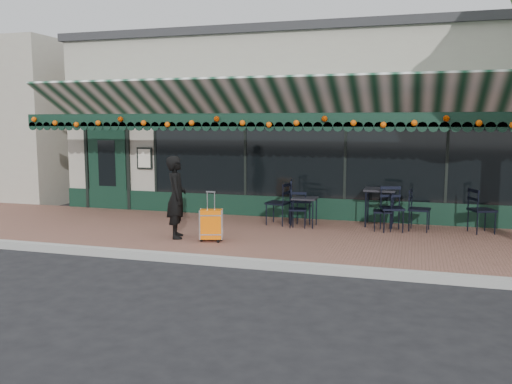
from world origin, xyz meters
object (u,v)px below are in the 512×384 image
(chair_a_front, at_px, (392,209))
(chair_b_right, at_px, (301,201))
(woman, at_px, (177,197))
(cafe_table_b, at_px, (305,200))
(cafe_table_a, at_px, (380,192))
(chair_b_left, at_px, (278,203))
(suitcase, at_px, (211,225))
(chair_b_front, at_px, (298,210))
(chair_a_extra, at_px, (482,211))
(chair_a_right, at_px, (420,210))
(chair_a_left, at_px, (383,212))

(chair_a_front, bearing_deg, chair_b_right, 155.22)
(woman, relative_size, cafe_table_b, 2.53)
(cafe_table_a, distance_m, chair_b_left, 2.25)
(cafe_table_b, bearing_deg, suitcase, -125.29)
(chair_b_right, height_order, chair_b_front, chair_b_right)
(chair_a_extra, distance_m, chair_b_left, 4.25)
(chair_a_right, relative_size, chair_b_left, 0.93)
(suitcase, distance_m, cafe_table_b, 2.45)
(chair_a_left, distance_m, chair_a_right, 0.76)
(cafe_table_b, xyz_separation_m, chair_b_right, (-0.17, 0.36, -0.07))
(cafe_table_b, xyz_separation_m, chair_a_extra, (3.62, 0.34, -0.11))
(cafe_table_b, bearing_deg, chair_b_front, -131.72)
(chair_a_left, bearing_deg, chair_b_left, -95.41)
(cafe_table_b, relative_size, chair_b_front, 0.83)
(woman, distance_m, chair_b_right, 3.02)
(chair_a_right, bearing_deg, chair_b_front, 105.06)
(chair_a_left, xyz_separation_m, chair_b_front, (-1.78, -0.16, -0.01))
(cafe_table_a, height_order, chair_b_left, chair_b_left)
(suitcase, distance_m, chair_a_right, 4.40)
(cafe_table_a, height_order, chair_a_extra, chair_a_extra)
(chair_b_front, bearing_deg, chair_b_right, 85.86)
(suitcase, distance_m, chair_b_front, 2.25)
(woman, distance_m, suitcase, 0.92)
(woman, relative_size, chair_b_front, 2.11)
(chair_a_front, xyz_separation_m, chair_b_front, (-1.97, -0.13, -0.09))
(chair_a_extra, bearing_deg, chair_a_left, 76.21)
(suitcase, bearing_deg, chair_b_right, 45.37)
(chair_b_left, bearing_deg, chair_a_front, 98.16)
(chair_a_extra, height_order, chair_b_left, chair_b_left)
(cafe_table_b, xyz_separation_m, chair_a_front, (1.84, -0.01, -0.10))
(woman, relative_size, chair_b_right, 1.62)
(woman, bearing_deg, chair_b_left, -62.93)
(suitcase, xyz_separation_m, chair_b_left, (0.79, 2.04, 0.16))
(cafe_table_b, height_order, chair_b_left, chair_b_left)
(chair_b_right, bearing_deg, chair_b_left, 113.15)
(cafe_table_b, distance_m, chair_a_right, 2.41)
(chair_a_right, bearing_deg, chair_b_right, 93.73)
(suitcase, height_order, cafe_table_a, suitcase)
(chair_a_left, distance_m, chair_a_extra, 1.99)
(cafe_table_a, distance_m, chair_b_right, 1.75)
(woman, height_order, cafe_table_b, woman)
(chair_a_left, height_order, chair_a_front, chair_a_front)
(cafe_table_a, xyz_separation_m, cafe_table_b, (-1.56, -0.55, -0.17))
(chair_a_extra, distance_m, chair_b_front, 3.77)
(chair_a_extra, bearing_deg, chair_b_front, 74.34)
(suitcase, xyz_separation_m, chair_b_front, (1.28, 1.85, 0.06))
(woman, distance_m, chair_b_front, 2.72)
(suitcase, bearing_deg, cafe_table_a, 23.78)
(suitcase, xyz_separation_m, chair_a_extra, (5.03, 2.33, 0.15))
(chair_a_right, relative_size, chair_b_right, 0.89)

